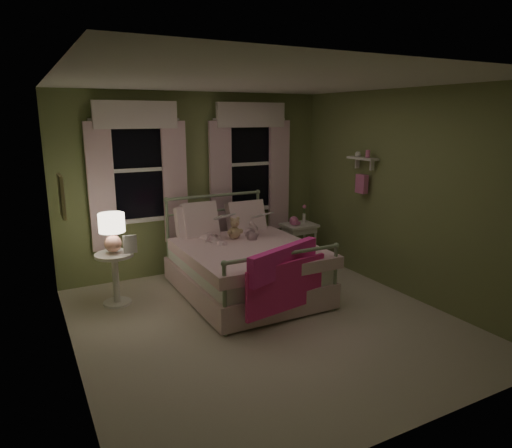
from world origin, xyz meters
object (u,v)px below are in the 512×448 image
table_lamp (112,229)px  child_left (210,216)px  teddy_bear (235,230)px  nightstand_left (115,272)px  child_right (248,215)px  bed (243,266)px  nightstand_right (299,230)px

table_lamp → child_left: bearing=1.0°
teddy_bear → table_lamp: (-1.55, 0.14, 0.16)m
teddy_bear → nightstand_left: 1.60m
child_left → child_right: 0.56m
child_right → teddy_bear: (-0.28, -0.16, -0.15)m
child_left → teddy_bear: child_left is taller
child_left → bed: bearing=120.1°
child_right → nightstand_left: (-1.83, -0.02, -0.52)m
bed → child_right: (0.29, 0.43, 0.56)m
bed → nightstand_right: size_ratio=3.18×
table_lamp → nightstand_right: size_ratio=0.74×
child_left → table_lamp: child_left is taller
teddy_bear → table_lamp: bearing=175.0°
child_left → teddy_bear: bearing=148.2°
teddy_bear → nightstand_left: (-1.55, 0.14, -0.37)m
table_lamp → child_right: bearing=0.7°
bed → child_left: child_left is taller
child_right → table_lamp: 1.83m
teddy_bear → nightstand_right: size_ratio=0.47×
child_left → nightstand_left: 1.38m
bed → child_left: 0.79m
nightstand_right → bed: bearing=-152.6°
child_right → teddy_bear: size_ratio=2.45×
table_lamp → nightstand_right: 2.87m
child_left → nightstand_right: size_ratio=1.28×
child_right → teddy_bear: child_right is taller
child_left → child_right: bearing=177.7°
teddy_bear → table_lamp: 1.56m
nightstand_right → teddy_bear: bearing=-162.9°
teddy_bear → nightstand_right: (1.28, 0.39, -0.24)m
teddy_bear → child_left: bearing=150.5°
bed → table_lamp: 1.70m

